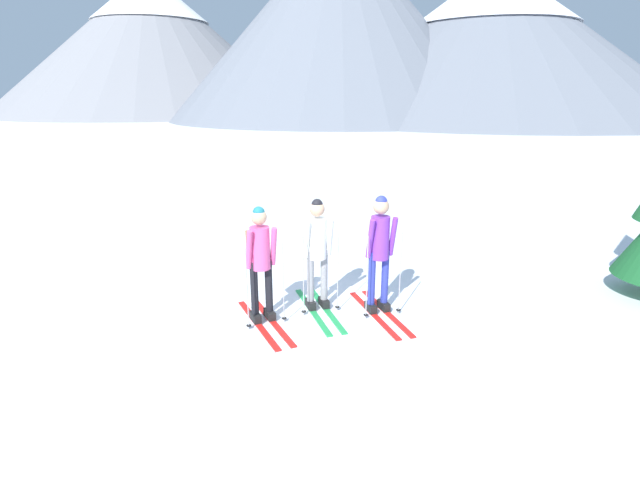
{
  "coord_description": "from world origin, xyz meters",
  "views": [
    {
      "loc": [
        0.17,
        -6.74,
        3.24
      ],
      "look_at": [
        0.13,
        0.38,
        1.05
      ],
      "focal_mm": 27.02,
      "sensor_mm": 36.0,
      "label": 1
    }
  ],
  "objects": [
    {
      "name": "ground_plane",
      "position": [
        0.0,
        0.0,
        0.0
      ],
      "size": [
        400.0,
        400.0,
        0.0
      ],
      "primitive_type": "plane",
      "color": "white"
    },
    {
      "name": "skier_in_pink",
      "position": [
        -0.72,
        -0.26,
        0.98
      ],
      "size": [
        1.02,
        1.66,
        1.73
      ],
      "color": "red",
      "rests_on": "ground"
    },
    {
      "name": "skier_in_white",
      "position": [
        0.09,
        0.16,
        0.96
      ],
      "size": [
        0.82,
        1.72,
        1.75
      ],
      "color": "green",
      "rests_on": "ground"
    },
    {
      "name": "skier_in_purple",
      "position": [
        1.02,
        0.05,
        1.01
      ],
      "size": [
        0.84,
        1.71,
        1.82
      ],
      "color": "red",
      "rests_on": "ground"
    },
    {
      "name": "mountain_ridge_distant",
      "position": [
        -2.41,
        60.96,
        10.17
      ],
      "size": [
        92.52,
        63.43,
        22.07
      ],
      "color": "gray",
      "rests_on": "ground"
    }
  ]
}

